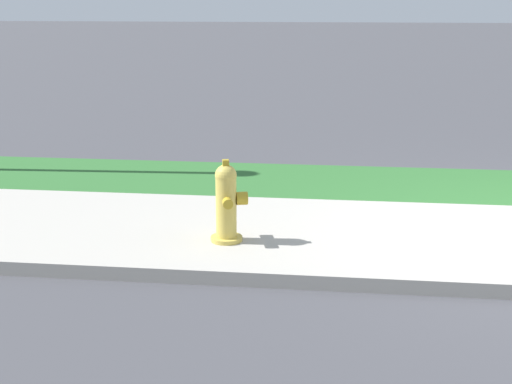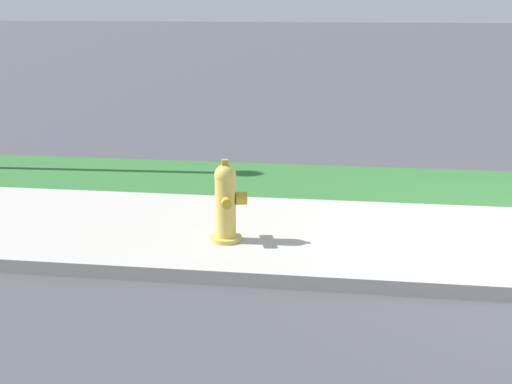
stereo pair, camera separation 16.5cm
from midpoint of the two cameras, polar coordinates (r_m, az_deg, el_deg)
name	(u,v)px [view 1 (the left image)]	position (r m, az deg, el deg)	size (l,w,h in m)	color
fire_hydrant_far_end	(227,203)	(6.42, -3.09, -0.87)	(0.35, 0.38, 0.77)	gold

